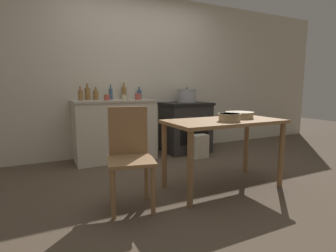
{
  "coord_description": "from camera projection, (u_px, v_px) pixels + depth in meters",
  "views": [
    {
      "loc": [
        -1.48,
        -2.54,
        1.08
      ],
      "look_at": [
        0.0,
        0.47,
        0.58
      ],
      "focal_mm": 28.0,
      "sensor_mm": 36.0,
      "label": 1
    }
  ],
  "objects": [
    {
      "name": "ground_plane",
      "position": [
        186.0,
        181.0,
        3.06
      ],
      "size": [
        14.0,
        14.0,
        0.0
      ],
      "primitive_type": "plane",
      "color": "brown"
    },
    {
      "name": "wall_back",
      "position": [
        138.0,
        75.0,
        4.28
      ],
      "size": [
        8.0,
        0.07,
        2.55
      ],
      "color": "beige",
      "rests_on": "ground_plane"
    },
    {
      "name": "counter_cabinet",
      "position": [
        115.0,
        130.0,
        3.91
      ],
      "size": [
        1.19,
        0.58,
        0.9
      ],
      "color": "beige",
      "rests_on": "ground_plane"
    },
    {
      "name": "stove",
      "position": [
        185.0,
        127.0,
        4.41
      ],
      "size": [
        0.77,
        0.64,
        0.83
      ],
      "color": "#2D2B28",
      "rests_on": "ground_plane"
    },
    {
      "name": "work_table",
      "position": [
        224.0,
        130.0,
        2.79
      ],
      "size": [
        1.25,
        0.64,
        0.74
      ],
      "color": "#997047",
      "rests_on": "ground_plane"
    },
    {
      "name": "chair",
      "position": [
        130.0,
        154.0,
        2.36
      ],
      "size": [
        0.47,
        0.47,
        0.9
      ],
      "rotation": [
        0.0,
        0.0,
        -0.21
      ],
      "color": "#997047",
      "rests_on": "ground_plane"
    },
    {
      "name": "flour_sack",
      "position": [
        199.0,
        146.0,
        4.04
      ],
      "size": [
        0.25,
        0.17,
        0.36
      ],
      "primitive_type": "cube",
      "color": "beige",
      "rests_on": "ground_plane"
    },
    {
      "name": "stock_pot",
      "position": [
        187.0,
        96.0,
        4.4
      ],
      "size": [
        0.32,
        0.32,
        0.25
      ],
      "color": "#A8A8AD",
      "rests_on": "stove"
    },
    {
      "name": "mixing_bowl_large",
      "position": [
        240.0,
        115.0,
        2.92
      ],
      "size": [
        0.32,
        0.32,
        0.07
      ],
      "color": "tan",
      "rests_on": "work_table"
    },
    {
      "name": "mixing_bowl_small",
      "position": [
        229.0,
        117.0,
        2.65
      ],
      "size": [
        0.24,
        0.24,
        0.08
      ],
      "color": "tan",
      "rests_on": "work_table"
    },
    {
      "name": "bottle_far_left",
      "position": [
        96.0,
        95.0,
        3.85
      ],
      "size": [
        0.08,
        0.08,
        0.19
      ],
      "color": "olive",
      "rests_on": "counter_cabinet"
    },
    {
      "name": "bottle_left",
      "position": [
        139.0,
        94.0,
        4.23
      ],
      "size": [
        0.07,
        0.07,
        0.19
      ],
      "color": "#3D5675",
      "rests_on": "counter_cabinet"
    },
    {
      "name": "bottle_mid_left",
      "position": [
        88.0,
        94.0,
        3.79
      ],
      "size": [
        0.08,
        0.08,
        0.24
      ],
      "color": "olive",
      "rests_on": "counter_cabinet"
    },
    {
      "name": "bottle_center_left",
      "position": [
        111.0,
        94.0,
        3.97
      ],
      "size": [
        0.06,
        0.06,
        0.22
      ],
      "color": "#3D5675",
      "rests_on": "counter_cabinet"
    },
    {
      "name": "bottle_center",
      "position": [
        80.0,
        95.0,
        3.67
      ],
      "size": [
        0.06,
        0.06,
        0.2
      ],
      "color": "olive",
      "rests_on": "counter_cabinet"
    },
    {
      "name": "bottle_center_right",
      "position": [
        124.0,
        93.0,
        4.12
      ],
      "size": [
        0.07,
        0.07,
        0.26
      ],
      "color": "olive",
      "rests_on": "counter_cabinet"
    },
    {
      "name": "cup_mid_right",
      "position": [
        124.0,
        97.0,
        3.79
      ],
      "size": [
        0.07,
        0.07,
        0.08
      ],
      "primitive_type": "cylinder",
      "color": "beige",
      "rests_on": "counter_cabinet"
    },
    {
      "name": "cup_right",
      "position": [
        107.0,
        97.0,
        3.72
      ],
      "size": [
        0.08,
        0.08,
        0.08
      ],
      "primitive_type": "cylinder",
      "color": "#B74C42",
      "rests_on": "counter_cabinet"
    },
    {
      "name": "cup_far_right",
      "position": [
        138.0,
        97.0,
        3.91
      ],
      "size": [
        0.09,
        0.09,
        0.09
      ],
      "primitive_type": "cylinder",
      "color": "#B74C42",
      "rests_on": "counter_cabinet"
    }
  ]
}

